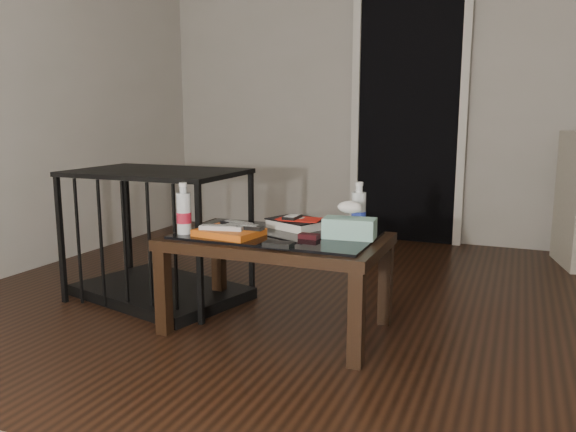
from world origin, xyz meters
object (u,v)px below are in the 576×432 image
pet_crate (160,257)px  water_bottle_left (184,208)px  textbook (297,223)px  coffee_table (277,247)px  tissue_box (350,228)px  water_bottle_right (359,207)px

pet_crate → water_bottle_left: pet_crate is taller
textbook → water_bottle_left: 0.55m
textbook → pet_crate: bearing=-159.1°
pet_crate → water_bottle_left: bearing=-27.1°
textbook → coffee_table: bearing=-79.7°
coffee_table → tissue_box: 0.36m
textbook → water_bottle_right: 0.32m
pet_crate → coffee_table: bearing=1.0°
coffee_table → water_bottle_right: bearing=27.1°
textbook → tissue_box: (0.30, -0.12, 0.02)m
coffee_table → water_bottle_left: size_ratio=4.20×
textbook → water_bottle_left: size_ratio=1.05×
textbook → water_bottle_right: water_bottle_right is taller
water_bottle_right → tissue_box: bearing=-92.0°
pet_crate → tissue_box: 1.17m
coffee_table → water_bottle_right: water_bottle_right is taller
water_bottle_right → tissue_box: 0.15m
water_bottle_right → pet_crate: bearing=179.4°
pet_crate → water_bottle_right: size_ratio=4.29×
pet_crate → water_bottle_right: bearing=13.7°
water_bottle_left → water_bottle_right: (0.74, 0.33, 0.00)m
water_bottle_left → tissue_box: bearing=15.3°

